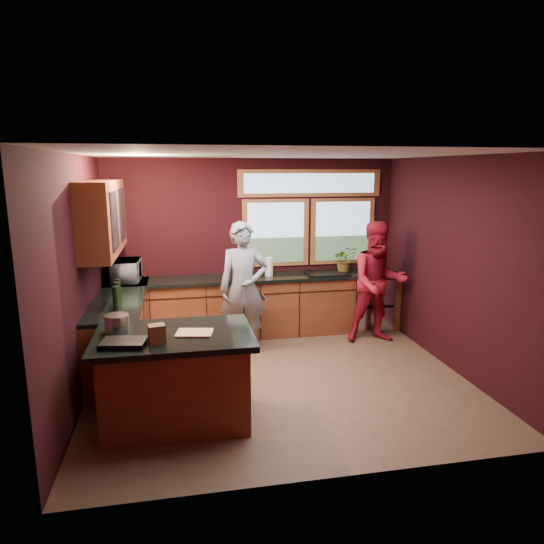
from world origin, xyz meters
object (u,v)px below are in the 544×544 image
object	(u,v)px
cutting_board	(194,333)
island	(176,377)
stock_pot	(117,323)
person_grey	(244,288)
person_red	(378,283)

from	to	relation	value
cutting_board	island	bearing A→B (deg)	165.96
island	stock_pot	bearing A→B (deg)	164.74
island	stock_pot	size ratio (longest dim) A/B	6.46
person_grey	cutting_board	world-z (taller)	person_grey
island	person_red	world-z (taller)	person_red
cutting_board	stock_pot	xyz separation A→B (m)	(-0.75, 0.20, 0.08)
person_grey	stock_pot	xyz separation A→B (m)	(-1.49, -1.64, 0.11)
person_red	cutting_board	world-z (taller)	person_red
island	person_red	bearing A→B (deg)	32.16
person_red	island	bearing A→B (deg)	-142.96
person_red	cutting_board	bearing A→B (deg)	-140.41
cutting_board	stock_pot	world-z (taller)	stock_pot
person_grey	person_red	world-z (taller)	person_grey
cutting_board	stock_pot	distance (m)	0.78
stock_pot	island	bearing A→B (deg)	-15.26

